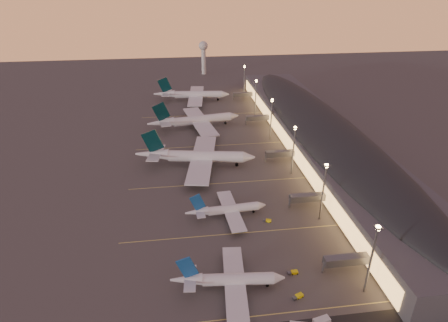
{
  "coord_description": "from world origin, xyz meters",
  "views": [
    {
      "loc": [
        -20.3,
        -121.99,
        91.04
      ],
      "look_at": [
        2.0,
        45.0,
        7.0
      ],
      "focal_mm": 30.0,
      "sensor_mm": 36.0,
      "label": 1
    }
  ],
  "objects_px": {
    "airliner_wide_mid": "(195,120)",
    "baggage_tug_c": "(268,221)",
    "airliner_narrow_south": "(228,280)",
    "radar_tower": "(203,52)",
    "airliner_narrow_north": "(226,210)",
    "airliner_wide_far": "(192,95)",
    "baggage_tug_a": "(298,296)",
    "baggage_tug_b": "(293,272)",
    "airliner_wide_near": "(195,156)"
  },
  "relations": [
    {
      "from": "airliner_narrow_south",
      "to": "radar_tower",
      "type": "relative_size",
      "value": 1.14
    },
    {
      "from": "airliner_wide_mid",
      "to": "baggage_tug_c",
      "type": "distance_m",
      "value": 112.21
    },
    {
      "from": "airliner_wide_near",
      "to": "airliner_wide_far",
      "type": "distance_m",
      "value": 114.69
    },
    {
      "from": "baggage_tug_b",
      "to": "baggage_tug_c",
      "type": "xyz_separation_m",
      "value": [
        -1.56,
        30.43,
        -0.04
      ]
    },
    {
      "from": "radar_tower",
      "to": "baggage_tug_c",
      "type": "xyz_separation_m",
      "value": [
        4.23,
        -258.84,
        -21.43
      ]
    },
    {
      "from": "airliner_wide_far",
      "to": "baggage_tug_a",
      "type": "height_order",
      "value": "airliner_wide_far"
    },
    {
      "from": "airliner_narrow_north",
      "to": "airliner_wide_far",
      "type": "xyz_separation_m",
      "value": [
        -5.3,
        163.11,
        1.81
      ]
    },
    {
      "from": "airliner_wide_near",
      "to": "airliner_narrow_south",
      "type": "bearing_deg",
      "value": -77.01
    },
    {
      "from": "airliner_wide_near",
      "to": "radar_tower",
      "type": "xyz_separation_m",
      "value": [
        21.79,
        204.09,
        16.65
      ]
    },
    {
      "from": "airliner_narrow_south",
      "to": "airliner_wide_mid",
      "type": "bearing_deg",
      "value": 95.9
    },
    {
      "from": "baggage_tug_a",
      "to": "baggage_tug_c",
      "type": "height_order",
      "value": "baggage_tug_a"
    },
    {
      "from": "airliner_wide_far",
      "to": "baggage_tug_c",
      "type": "xyz_separation_m",
      "value": [
        21.56,
        -169.35,
        -4.55
      ]
    },
    {
      "from": "airliner_narrow_south",
      "to": "baggage_tug_b",
      "type": "bearing_deg",
      "value": 13.61
    },
    {
      "from": "radar_tower",
      "to": "baggage_tug_b",
      "type": "bearing_deg",
      "value": -88.85
    },
    {
      "from": "baggage_tug_c",
      "to": "airliner_wide_mid",
      "type": "bearing_deg",
      "value": 123.75
    },
    {
      "from": "airliner_narrow_south",
      "to": "airliner_wide_near",
      "type": "relative_size",
      "value": 0.59
    },
    {
      "from": "airliner_wide_near",
      "to": "radar_tower",
      "type": "bearing_deg",
      "value": 93.81
    },
    {
      "from": "airliner_wide_mid",
      "to": "baggage_tug_c",
      "type": "height_order",
      "value": "airliner_wide_mid"
    },
    {
      "from": "airliner_wide_mid",
      "to": "airliner_narrow_north",
      "type": "bearing_deg",
      "value": -96.01
    },
    {
      "from": "airliner_wide_mid",
      "to": "baggage_tug_c",
      "type": "relative_size",
      "value": 17.72
    },
    {
      "from": "airliner_narrow_south",
      "to": "airliner_wide_mid",
      "type": "relative_size",
      "value": 0.6
    },
    {
      "from": "airliner_narrow_south",
      "to": "baggage_tug_c",
      "type": "xyz_separation_m",
      "value": [
        21.25,
        33.8,
        -2.98
      ]
    },
    {
      "from": "radar_tower",
      "to": "baggage_tug_b",
      "type": "relative_size",
      "value": 9.09
    },
    {
      "from": "airliner_narrow_south",
      "to": "baggage_tug_c",
      "type": "distance_m",
      "value": 40.04
    },
    {
      "from": "baggage_tug_a",
      "to": "baggage_tug_b",
      "type": "xyz_separation_m",
      "value": [
        1.59,
        10.47,
        -0.01
      ]
    },
    {
      "from": "airliner_narrow_south",
      "to": "airliner_wide_near",
      "type": "bearing_deg",
      "value": 98.28
    },
    {
      "from": "airliner_wide_far",
      "to": "baggage_tug_a",
      "type": "bearing_deg",
      "value": -78.06
    },
    {
      "from": "airliner_wide_mid",
      "to": "airliner_wide_far",
      "type": "distance_m",
      "value": 59.64
    },
    {
      "from": "baggage_tug_b",
      "to": "baggage_tug_c",
      "type": "bearing_deg",
      "value": 91.18
    },
    {
      "from": "airliner_wide_near",
      "to": "baggage_tug_b",
      "type": "relative_size",
      "value": 17.68
    },
    {
      "from": "baggage_tug_b",
      "to": "baggage_tug_a",
      "type": "bearing_deg",
      "value": -100.41
    },
    {
      "from": "airliner_wide_mid",
      "to": "airliner_wide_near",
      "type": "bearing_deg",
      "value": -102.87
    },
    {
      "from": "airliner_wide_near",
      "to": "baggage_tug_a",
      "type": "relative_size",
      "value": 16.36
    },
    {
      "from": "airliner_wide_mid",
      "to": "baggage_tug_b",
      "type": "distance_m",
      "value": 142.37
    },
    {
      "from": "airliner_narrow_north",
      "to": "baggage_tug_c",
      "type": "distance_m",
      "value": 17.63
    },
    {
      "from": "airliner_wide_near",
      "to": "airliner_wide_far",
      "type": "xyz_separation_m",
      "value": [
        4.46,
        114.6,
        -0.23
      ]
    },
    {
      "from": "baggage_tug_c",
      "to": "airliner_narrow_south",
      "type": "bearing_deg",
      "value": -100.25
    },
    {
      "from": "airliner_wide_far",
      "to": "baggage_tug_b",
      "type": "height_order",
      "value": "airliner_wide_far"
    },
    {
      "from": "baggage_tug_a",
      "to": "baggage_tug_c",
      "type": "xyz_separation_m",
      "value": [
        0.03,
        40.9,
        -0.05
      ]
    },
    {
      "from": "baggage_tug_b",
      "to": "baggage_tug_c",
      "type": "relative_size",
      "value": 1.03
    },
    {
      "from": "airliner_wide_mid",
      "to": "baggage_tug_a",
      "type": "bearing_deg",
      "value": -91.06
    },
    {
      "from": "airliner_wide_near",
      "to": "airliner_narrow_north",
      "type": "bearing_deg",
      "value": -68.72
    },
    {
      "from": "radar_tower",
      "to": "airliner_wide_mid",
      "type": "bearing_deg",
      "value": -97.18
    },
    {
      "from": "radar_tower",
      "to": "baggage_tug_a",
      "type": "height_order",
      "value": "radar_tower"
    },
    {
      "from": "airliner_narrow_south",
      "to": "baggage_tug_c",
      "type": "relative_size",
      "value": 10.66
    },
    {
      "from": "radar_tower",
      "to": "baggage_tug_c",
      "type": "bearing_deg",
      "value": -89.06
    },
    {
      "from": "airliner_narrow_south",
      "to": "airliner_wide_far",
      "type": "height_order",
      "value": "airliner_wide_far"
    },
    {
      "from": "airliner_narrow_south",
      "to": "airliner_wide_mid",
      "type": "xyz_separation_m",
      "value": [
        -1.76,
        143.53,
        1.67
      ]
    },
    {
      "from": "baggage_tug_c",
      "to": "airliner_wide_far",
      "type": "bearing_deg",
      "value": 119.16
    },
    {
      "from": "baggage_tug_b",
      "to": "airliner_narrow_south",
      "type": "bearing_deg",
      "value": -173.34
    }
  ]
}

